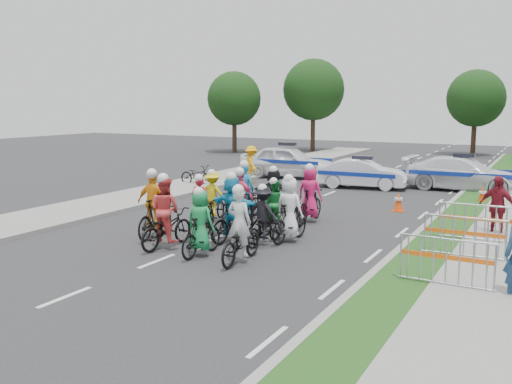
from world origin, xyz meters
The scene contains 33 objects.
ground centered at (0.00, 0.00, 0.00)m, with size 90.00×90.00×0.00m, color #28282B.
curb_right centered at (5.10, 5.00, 0.06)m, with size 0.20×60.00×0.12m, color gray.
grass_strip centered at (5.80, 5.00, 0.06)m, with size 1.20×60.00×0.11m, color #204717.
sidewalk_right centered at (7.60, 5.00, 0.07)m, with size 2.40×60.00×0.13m, color gray.
sidewalk_left centered at (-6.50, 5.00, 0.07)m, with size 3.00×60.00×0.13m, color gray.
rider_0 centered at (1.87, 0.89, 0.64)m, with size 0.74×1.94×1.96m.
rider_1 centered at (0.68, 0.95, 0.70)m, with size 0.77×1.73×1.80m.
rider_2 centered at (-0.62, 1.22, 0.75)m, with size 0.90×2.05×2.05m.
rider_3 centered at (-1.61, 2.01, 0.78)m, with size 1.07×2.00×2.04m.
rider_4 centered at (1.58, 2.73, 0.67)m, with size 1.00×1.73×1.72m.
rider_5 centered at (0.63, 2.65, 0.84)m, with size 1.65×1.96×2.00m.
rider_6 centered at (-0.81, 3.21, 0.59)m, with size 0.85×1.82×1.79m.
rider_7 centered at (2.04, 3.41, 0.75)m, with size 0.87×1.89×1.94m.
rider_8 centered at (1.15, 4.29, 0.63)m, with size 0.71×1.65×1.68m.
rider_9 centered at (0.00, 4.26, 0.74)m, with size 1.03×1.90×1.93m.
rider_10 centered at (-1.36, 4.77, 0.68)m, with size 1.04×1.78×1.74m.
rider_11 centered at (0.48, 5.61, 0.79)m, with size 1.53×1.82×1.87m.
rider_12 centered at (-0.56, 5.55, 0.66)m, with size 0.72×1.97×2.00m.
rider_13 centered at (1.51, 6.19, 0.75)m, with size 0.82×1.85×1.94m.
police_car_0 centered at (-3.89, 16.05, 0.84)m, with size 1.98×4.93×1.68m, color white.
police_car_1 centered at (0.72, 14.26, 0.66)m, with size 1.40×4.03×1.33m, color white.
police_car_2 centered at (4.92, 15.72, 0.74)m, with size 2.09×5.13×1.49m, color white.
spectator_2 centered at (7.13, 6.79, 0.90)m, with size 1.06×0.44×1.80m, color maroon.
marshal_hiviz centered at (-4.66, 13.54, 0.90)m, with size 1.17×0.67×1.80m, color #FFAD0D.
barrier_0 centered at (6.70, 1.07, 0.56)m, with size 2.00×0.50×1.12m, color #A5A8AD, non-canonical shape.
barrier_1 centered at (6.70, 3.58, 0.56)m, with size 2.00×0.50×1.12m, color #A5A8AD, non-canonical shape.
barrier_2 centered at (6.70, 5.56, 0.56)m, with size 2.00×0.50×1.12m, color #A5A8AD, non-canonical shape.
cone_0 centered at (3.64, 9.38, 0.34)m, with size 0.40×0.40×0.70m.
cone_1 centered at (6.12, 12.44, 0.34)m, with size 0.40×0.40×0.70m.
parked_bike centered at (-6.40, 11.34, 0.50)m, with size 0.66×1.89×0.99m, color black.
tree_0 centered at (-14.00, 28.00, 4.19)m, with size 4.20×4.20×6.30m.
tree_3 centered at (-9.00, 32.00, 4.89)m, with size 4.90×4.90×7.35m.
tree_4 centered at (3.00, 34.00, 4.19)m, with size 4.20×4.20×6.30m.
Camera 1 is at (8.59, -10.93, 3.90)m, focal length 40.00 mm.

